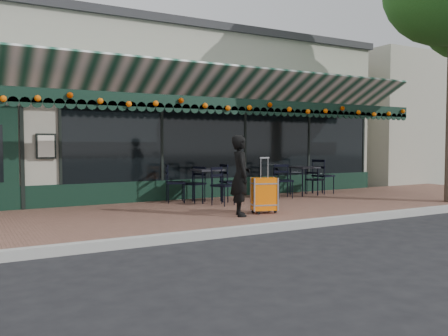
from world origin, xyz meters
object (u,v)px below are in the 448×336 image
chair_a_extra (315,180)px  chair_b_front (223,186)px  suitcase (264,195)px  chair_a_right (323,176)px  chair_solo (175,183)px  cafe_table_a (304,170)px  woman (241,176)px  chair_b_right (231,182)px  chair_a_left (270,182)px  cafe_table_b (208,172)px  chair_a_front (283,181)px  chair_b_left (194,184)px

chair_a_extra → chair_b_front: 3.49m
suitcase → chair_a_right: size_ratio=1.14×
chair_b_front → chair_solo: 1.26m
cafe_table_a → chair_a_extra: (0.43, 0.06, -0.30)m
woman → chair_b_right: (1.01, 2.08, -0.32)m
chair_a_left → chair_a_right: bearing=96.2°
chair_b_front → chair_solo: (-0.73, 1.03, 0.02)m
chair_a_left → chair_solo: (-2.75, 0.01, 0.08)m
cafe_table_b → chair_b_front: (0.03, -0.71, -0.27)m
suitcase → chair_b_right: 2.06m
chair_a_front → chair_b_left: (-2.40, 0.33, -0.00)m
chair_a_right → chair_a_extra: (-0.28, 0.03, -0.10)m
chair_b_right → chair_b_front: (-0.53, -0.53, -0.02)m
suitcase → chair_a_right: (3.55, 2.28, 0.12)m
woman → chair_b_front: size_ratio=1.77×
chair_a_right → woman: bearing=109.7°
cafe_table_a → chair_a_left: (-0.94, 0.26, -0.32)m
cafe_table_b → chair_a_left: cafe_table_b is taller
cafe_table_a → chair_b_left: chair_b_left is taller
chair_a_left → chair_b_right: chair_b_right is taller
chair_a_extra → chair_a_right: bearing=-118.8°
chair_a_front → chair_solo: (-2.79, 0.54, 0.02)m
chair_b_right → chair_solo: bearing=71.9°
cafe_table_b → chair_b_left: chair_b_left is taller
woman → chair_b_left: bearing=18.1°
cafe_table_b → chair_a_right: chair_a_right is taller
suitcase → woman: bearing=-157.4°
woman → chair_a_left: (2.50, 2.56, -0.40)m
chair_a_left → chair_a_extra: size_ratio=0.97×
cafe_table_b → chair_solo: size_ratio=0.86×
cafe_table_b → chair_b_right: 0.64m
suitcase → chair_b_right: size_ratio=1.21×
chair_a_right → chair_b_right: size_ratio=1.06×
woman → chair_b_right: woman is taller
cafe_table_b → woman: bearing=-101.3°
suitcase → chair_b_front: suitcase is taller
chair_b_right → chair_solo: size_ratio=1.00×
cafe_table_a → chair_b_front: size_ratio=0.88×
chair_a_right → chair_b_right: chair_a_right is taller
chair_a_extra → chair_b_front: (-3.39, -0.82, 0.05)m
chair_a_right → chair_b_right: 3.15m
cafe_table_b → chair_a_front: chair_a_front is taller
chair_b_left → chair_b_right: bearing=51.2°
cafe_table_b → chair_solo: chair_solo is taller
suitcase → chair_b_right: suitcase is taller
cafe_table_a → chair_b_front: (-2.96, -0.76, -0.26)m
suitcase → chair_a_left: suitcase is taller
chair_b_left → chair_a_right: bearing=68.7°
chair_b_left → chair_solo: (-0.40, 0.22, 0.03)m
suitcase → chair_b_left: bearing=118.2°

